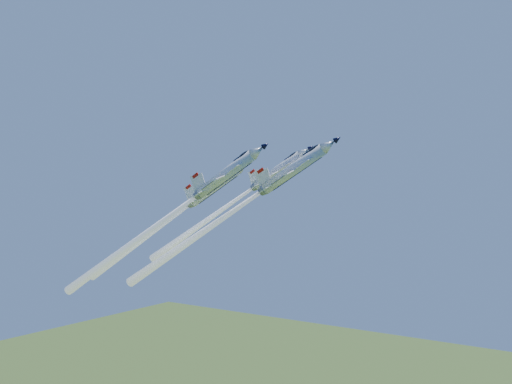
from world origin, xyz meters
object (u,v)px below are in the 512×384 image
Objects in this scene: jet_left at (230,204)px; jet_slot at (168,220)px; jet_right at (162,222)px; jet_lead at (229,214)px.

jet_left is 12.50m from jet_slot.
jet_slot is at bearing -155.37° from jet_right.
jet_left is at bearing 160.73° from jet_right.
jet_left is 0.84× the size of jet_right.
jet_slot is (-4.59, 6.64, -0.13)m from jet_right.
jet_lead is at bearing 25.07° from jet_left.
jet_lead reaches higher than jet_left.
jet_right is (-2.67, -16.38, -2.82)m from jet_left.
jet_lead is 12.11m from jet_slot.
jet_lead reaches higher than jet_slot.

